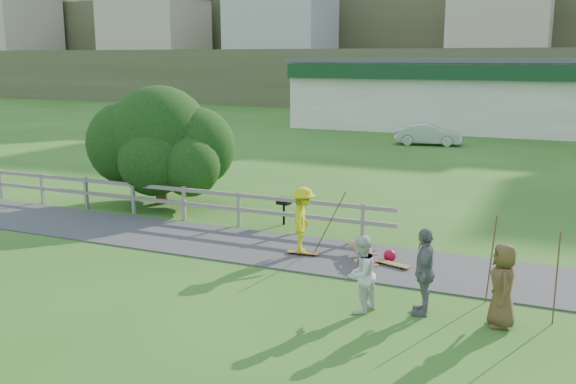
# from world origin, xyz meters

# --- Properties ---
(ground) EXTENTS (260.00, 260.00, 0.00)m
(ground) POSITION_xyz_m (0.00, 0.00, 0.00)
(ground) COLOR #2A5A19
(ground) RESTS_ON ground
(path) EXTENTS (34.00, 3.00, 0.04)m
(path) POSITION_xyz_m (0.00, 1.50, 0.02)
(path) COLOR #363639
(path) RESTS_ON ground
(fence) EXTENTS (15.05, 0.10, 1.10)m
(fence) POSITION_xyz_m (-4.62, 3.30, 0.72)
(fence) COLOR #656259
(fence) RESTS_ON ground
(strip_mall) EXTENTS (32.50, 10.75, 5.10)m
(strip_mall) POSITION_xyz_m (4.00, 34.94, 2.58)
(strip_mall) COLOR beige
(strip_mall) RESTS_ON ground
(skater_rider) EXTENTS (0.94, 1.27, 1.76)m
(skater_rider) POSITION_xyz_m (0.97, 1.31, 0.88)
(skater_rider) COLOR #C4C412
(skater_rider) RESTS_ON ground
(skater_fallen) EXTENTS (1.46, 1.25, 0.57)m
(skater_fallen) POSITION_xyz_m (2.60, 1.44, 0.28)
(skater_fallen) COLOR tan
(skater_fallen) RESTS_ON ground
(spectator_a) EXTENTS (0.81, 0.93, 1.63)m
(spectator_a) POSITION_xyz_m (3.51, -1.72, 0.81)
(spectator_a) COLOR silver
(spectator_a) RESTS_ON ground
(spectator_b) EXTENTS (0.59, 1.12, 1.81)m
(spectator_b) POSITION_xyz_m (4.73, -1.29, 0.91)
(spectator_b) COLOR slate
(spectator_b) RESTS_ON ground
(spectator_c) EXTENTS (0.72, 0.92, 1.67)m
(spectator_c) POSITION_xyz_m (6.25, -1.30, 0.84)
(spectator_c) COLOR brown
(spectator_c) RESTS_ON ground
(car_silver) EXTENTS (4.09, 2.01, 1.29)m
(car_silver) POSITION_xyz_m (-0.60, 24.63, 0.64)
(car_silver) COLOR #BBBCC3
(car_silver) RESTS_ON ground
(tree) EXTENTS (5.80, 5.80, 3.27)m
(tree) POSITION_xyz_m (-6.08, 5.04, 1.64)
(tree) COLOR black
(tree) RESTS_ON ground
(bbq) EXTENTS (0.43, 0.35, 0.87)m
(bbq) POSITION_xyz_m (-0.82, 4.07, 0.43)
(bbq) COLOR black
(bbq) RESTS_ON ground
(longboard_rider) EXTENTS (0.87, 0.29, 0.09)m
(longboard_rider) POSITION_xyz_m (0.97, 1.31, 0.05)
(longboard_rider) COLOR #996532
(longboard_rider) RESTS_ON ground
(longboard_fallen) EXTENTS (0.97, 0.50, 0.10)m
(longboard_fallen) POSITION_xyz_m (3.40, 1.34, 0.05)
(longboard_fallen) COLOR #996532
(longboard_fallen) RESTS_ON ground
(helmet) EXTENTS (0.32, 0.32, 0.32)m
(helmet) POSITION_xyz_m (3.20, 1.79, 0.16)
(helmet) COLOR #A40823
(helmet) RESTS_ON ground
(pole_rider) EXTENTS (0.03, 0.03, 1.96)m
(pole_rider) POSITION_xyz_m (1.57, 1.71, 0.98)
(pole_rider) COLOR brown
(pole_rider) RESTS_ON ground
(pole_spec_left) EXTENTS (0.03, 0.03, 1.94)m
(pole_spec_left) POSITION_xyz_m (5.89, -0.12, 0.97)
(pole_spec_left) COLOR brown
(pole_spec_left) RESTS_ON ground
(pole_spec_right) EXTENTS (0.03, 0.03, 1.89)m
(pole_spec_right) POSITION_xyz_m (7.19, -0.79, 0.94)
(pole_spec_right) COLOR brown
(pole_spec_right) RESTS_ON ground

